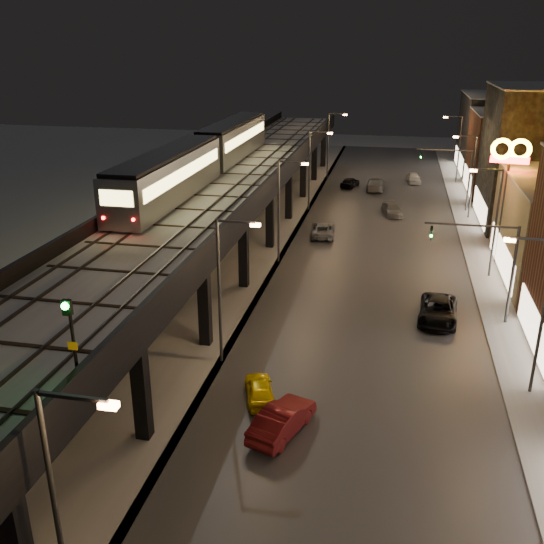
{
  "coord_description": "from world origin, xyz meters",
  "views": [
    {
      "loc": [
        8.87,
        -18.19,
        18.27
      ],
      "look_at": [
        1.87,
        15.76,
        5.0
      ],
      "focal_mm": 40.0,
      "sensor_mm": 36.0,
      "label": 1
    }
  ],
  "objects_px": {
    "car_near_white": "(282,420)",
    "car_mid_dark": "(376,185)",
    "car_onc_dark": "(438,312)",
    "car_onc_red": "(413,178)",
    "rail_signal": "(70,323)",
    "car_onc_white": "(392,210)",
    "subway_train": "(206,154)",
    "car_taxi": "(260,390)",
    "car_mid_silver": "(323,230)",
    "car_far_white": "(350,183)"
  },
  "relations": [
    {
      "from": "subway_train",
      "to": "car_far_white",
      "type": "relative_size",
      "value": 9.64
    },
    {
      "from": "car_taxi",
      "to": "car_mid_dark",
      "type": "relative_size",
      "value": 0.68
    },
    {
      "from": "car_far_white",
      "to": "car_onc_white",
      "type": "relative_size",
      "value": 0.92
    },
    {
      "from": "car_onc_white",
      "to": "car_far_white",
      "type": "bearing_deg",
      "value": 99.41
    },
    {
      "from": "subway_train",
      "to": "car_mid_dark",
      "type": "relative_size",
      "value": 7.12
    },
    {
      "from": "car_onc_red",
      "to": "subway_train",
      "type": "bearing_deg",
      "value": -131.16
    },
    {
      "from": "car_mid_silver",
      "to": "car_mid_dark",
      "type": "relative_size",
      "value": 0.92
    },
    {
      "from": "car_mid_silver",
      "to": "car_mid_dark",
      "type": "height_order",
      "value": "car_mid_dark"
    },
    {
      "from": "car_onc_white",
      "to": "car_near_white",
      "type": "bearing_deg",
      "value": -110.76
    },
    {
      "from": "car_mid_silver",
      "to": "car_onc_dark",
      "type": "distance_m",
      "value": 20.56
    },
    {
      "from": "car_mid_dark",
      "to": "car_far_white",
      "type": "distance_m",
      "value": 3.59
    },
    {
      "from": "rail_signal",
      "to": "car_onc_dark",
      "type": "distance_m",
      "value": 27.62
    },
    {
      "from": "subway_train",
      "to": "car_taxi",
      "type": "distance_m",
      "value": 29.51
    },
    {
      "from": "car_taxi",
      "to": "car_mid_silver",
      "type": "bearing_deg",
      "value": -107.13
    },
    {
      "from": "rail_signal",
      "to": "car_onc_dark",
      "type": "bearing_deg",
      "value": 56.63
    },
    {
      "from": "car_onc_white",
      "to": "car_mid_silver",
      "type": "bearing_deg",
      "value": -139.59
    },
    {
      "from": "rail_signal",
      "to": "car_taxi",
      "type": "distance_m",
      "value": 13.73
    },
    {
      "from": "rail_signal",
      "to": "car_mid_dark",
      "type": "relative_size",
      "value": 0.6
    },
    {
      "from": "car_taxi",
      "to": "car_onc_dark",
      "type": "relative_size",
      "value": 0.66
    },
    {
      "from": "car_far_white",
      "to": "car_onc_red",
      "type": "bearing_deg",
      "value": -135.78
    },
    {
      "from": "car_near_white",
      "to": "subway_train",
      "type": "bearing_deg",
      "value": -47.75
    },
    {
      "from": "subway_train",
      "to": "car_near_white",
      "type": "bearing_deg",
      "value": -66.19
    },
    {
      "from": "car_near_white",
      "to": "car_onc_white",
      "type": "height_order",
      "value": "car_near_white"
    },
    {
      "from": "rail_signal",
      "to": "car_onc_dark",
      "type": "height_order",
      "value": "rail_signal"
    },
    {
      "from": "rail_signal",
      "to": "car_taxi",
      "type": "bearing_deg",
      "value": 65.17
    },
    {
      "from": "car_taxi",
      "to": "car_onc_white",
      "type": "bearing_deg",
      "value": -116.76
    },
    {
      "from": "car_near_white",
      "to": "car_mid_silver",
      "type": "xyz_separation_m",
      "value": [
        -2.09,
        32.6,
        -0.08
      ]
    },
    {
      "from": "car_near_white",
      "to": "rail_signal",
      "type": "bearing_deg",
      "value": 67.24
    },
    {
      "from": "car_onc_dark",
      "to": "car_onc_red",
      "type": "distance_m",
      "value": 44.45
    },
    {
      "from": "car_far_white",
      "to": "car_onc_dark",
      "type": "distance_m",
      "value": 41.09
    },
    {
      "from": "car_near_white",
      "to": "car_onc_red",
      "type": "distance_m",
      "value": 59.64
    },
    {
      "from": "car_near_white",
      "to": "car_onc_dark",
      "type": "distance_m",
      "value": 16.88
    },
    {
      "from": "car_far_white",
      "to": "car_onc_white",
      "type": "bearing_deg",
      "value": 130.08
    },
    {
      "from": "subway_train",
      "to": "car_onc_red",
      "type": "bearing_deg",
      "value": 56.85
    },
    {
      "from": "car_near_white",
      "to": "car_mid_dark",
      "type": "xyz_separation_m",
      "value": [
        2.19,
        53.75,
        0.02
      ]
    },
    {
      "from": "car_onc_dark",
      "to": "car_onc_white",
      "type": "bearing_deg",
      "value": 102.55
    },
    {
      "from": "car_mid_silver",
      "to": "car_mid_dark",
      "type": "distance_m",
      "value": 21.57
    },
    {
      "from": "car_onc_white",
      "to": "car_onc_red",
      "type": "distance_m",
      "value": 17.41
    },
    {
      "from": "car_mid_silver",
      "to": "car_near_white",
      "type": "bearing_deg",
      "value": 88.79
    },
    {
      "from": "car_near_white",
      "to": "car_far_white",
      "type": "bearing_deg",
      "value": -70.26
    },
    {
      "from": "rail_signal",
      "to": "car_onc_dark",
      "type": "relative_size",
      "value": 0.58
    },
    {
      "from": "car_near_white",
      "to": "car_taxi",
      "type": "bearing_deg",
      "value": -38.35
    },
    {
      "from": "car_taxi",
      "to": "car_onc_dark",
      "type": "distance_m",
      "value": 15.64
    },
    {
      "from": "car_mid_silver",
      "to": "subway_train",
      "type": "bearing_deg",
      "value": 14.18
    },
    {
      "from": "car_mid_dark",
      "to": "car_onc_white",
      "type": "bearing_deg",
      "value": 103.92
    },
    {
      "from": "car_taxi",
      "to": "car_mid_dark",
      "type": "bearing_deg",
      "value": -112.18
    },
    {
      "from": "subway_train",
      "to": "car_far_white",
      "type": "xyz_separation_m",
      "value": [
        11.51,
        25.86,
        -7.79
      ]
    },
    {
      "from": "car_onc_dark",
      "to": "car_onc_red",
      "type": "bearing_deg",
      "value": 96.29
    },
    {
      "from": "car_taxi",
      "to": "car_mid_silver",
      "type": "relative_size",
      "value": 0.74
    },
    {
      "from": "rail_signal",
      "to": "car_onc_white",
      "type": "height_order",
      "value": "rail_signal"
    }
  ]
}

